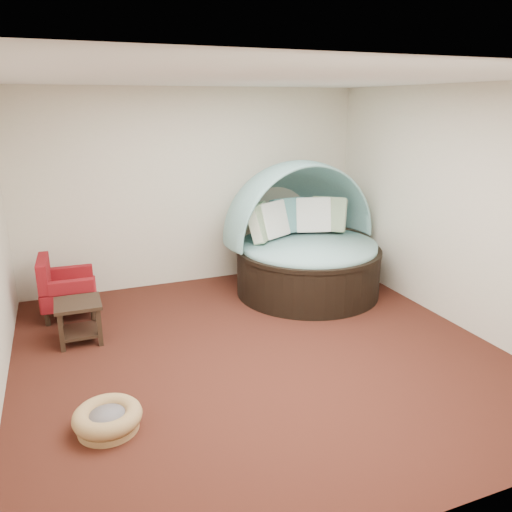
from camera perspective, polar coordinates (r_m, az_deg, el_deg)
name	(u,v)px	position (r m, az deg, el deg)	size (l,w,h in m)	color
floor	(259,352)	(5.51, 0.32, -10.90)	(5.00, 5.00, 0.00)	#461D14
wall_back	(194,188)	(7.33, -7.05, 7.70)	(5.00, 5.00, 0.00)	beige
wall_front	(427,326)	(2.96, 18.97, -7.59)	(5.00, 5.00, 0.00)	beige
wall_right	(456,208)	(6.35, 21.84, 5.14)	(5.00, 5.00, 0.00)	beige
ceiling	(259,78)	(4.86, 0.38, 19.64)	(5.00, 5.00, 0.00)	white
canopy_daybed	(304,232)	(7.00, 5.51, 2.73)	(2.29, 2.20, 1.84)	black
pet_basket	(108,418)	(4.48, -16.59, -17.37)	(0.64, 0.64, 0.20)	#966C44
red_armchair	(64,288)	(6.71, -21.07, -3.47)	(0.69, 0.69, 0.78)	black
side_table	(79,316)	(5.95, -19.57, -6.46)	(0.50, 0.50, 0.47)	black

